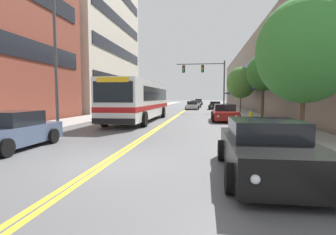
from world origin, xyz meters
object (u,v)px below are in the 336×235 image
object	(u,v)px
street_lamp_left_near	(60,36)
street_tree_right_far	(241,83)
city_bus	(140,99)
car_slate_blue_parked_left_near	(9,132)
street_tree_right_near	(305,51)
car_red_parked_right_mid	(225,113)
street_tree_right_mid	(263,73)
car_charcoal_parked_right_far	(215,106)
car_dark_grey_moving_third	(199,102)
traffic_signal_mast	(208,76)
car_black_parked_right_foreground	(265,149)
car_white_parked_left_mid	(157,105)
car_silver_moving_second	(192,106)
fire_hydrant	(251,117)
car_champagne_moving_lead	(196,104)

from	to	relation	value
street_lamp_left_near	street_tree_right_far	size ratio (longest dim) A/B	1.65
city_bus	car_slate_blue_parked_left_near	xyz separation A→B (m)	(-1.98, -11.85, -1.10)
street_tree_right_near	street_tree_right_far	size ratio (longest dim) A/B	1.06
car_red_parked_right_mid	street_tree_right_far	xyz separation A→B (m)	(2.67, 11.01, 3.00)
street_tree_right_near	street_tree_right_far	distance (m)	21.08
car_slate_blue_parked_left_near	street_tree_right_mid	world-z (taller)	street_tree_right_mid
city_bus	car_charcoal_parked_right_far	xyz separation A→B (m)	(6.72, 21.11, -1.16)
car_red_parked_right_mid	car_dark_grey_moving_third	xyz separation A→B (m)	(-3.12, 45.05, 0.04)
traffic_signal_mast	street_tree_right_far	xyz separation A→B (m)	(3.94, -1.28, -0.95)
car_black_parked_right_foreground	street_tree_right_mid	world-z (taller)	street_tree_right_mid
car_charcoal_parked_right_far	car_dark_grey_moving_third	size ratio (longest dim) A/B	0.93
car_slate_blue_parked_left_near	street_tree_right_far	xyz separation A→B (m)	(11.35, 23.71, 3.00)
car_black_parked_right_foreground	traffic_signal_mast	xyz separation A→B (m)	(-1.14, 27.09, 3.95)
car_white_parked_left_mid	traffic_signal_mast	distance (m)	10.21
car_silver_moving_second	car_black_parked_right_foreground	bearing A→B (deg)	-84.41
car_white_parked_left_mid	traffic_signal_mast	world-z (taller)	traffic_signal_mast
car_silver_moving_second	street_lamp_left_near	size ratio (longest dim) A/B	0.49
car_charcoal_parked_right_far	car_red_parked_right_mid	bearing A→B (deg)	-90.07
car_slate_blue_parked_left_near	fire_hydrant	xyz separation A→B (m)	(10.22, 9.81, -0.11)
car_red_parked_right_mid	street_tree_right_mid	bearing A→B (deg)	-1.57
car_silver_moving_second	car_dark_grey_moving_third	size ratio (longest dim) A/B	0.95
car_silver_moving_second	street_lamp_left_near	world-z (taller)	street_lamp_left_near
street_tree_right_near	car_white_parked_left_mid	bearing A→B (deg)	111.79
car_champagne_moving_lead	fire_hydrant	world-z (taller)	car_champagne_moving_lead
car_dark_grey_moving_third	car_red_parked_right_mid	bearing A→B (deg)	-86.04
car_slate_blue_parked_left_near	fire_hydrant	world-z (taller)	car_slate_blue_parked_left_near
street_tree_right_mid	street_tree_right_far	world-z (taller)	street_tree_right_far
street_lamp_left_near	street_tree_right_mid	xyz separation A→B (m)	(12.28, 7.72, -1.44)
car_slate_blue_parked_left_near	car_charcoal_parked_right_far	size ratio (longest dim) A/B	1.02
car_red_parked_right_mid	car_white_parked_left_mid	bearing A→B (deg)	116.30
car_white_parked_left_mid	street_tree_right_near	bearing A→B (deg)	-68.21
car_white_parked_left_mid	car_black_parked_right_foreground	size ratio (longest dim) A/B	1.02
car_white_parked_left_mid	car_slate_blue_parked_left_near	bearing A→B (deg)	-89.69
car_silver_moving_second	fire_hydrant	world-z (taller)	car_silver_moving_second
car_white_parked_left_mid	car_charcoal_parked_right_far	bearing A→B (deg)	15.00
car_dark_grey_moving_third	street_tree_right_mid	bearing A→B (deg)	-82.44
car_red_parked_right_mid	fire_hydrant	distance (m)	3.28
car_red_parked_right_mid	car_silver_moving_second	distance (m)	19.65
car_silver_moving_second	car_slate_blue_parked_left_near	bearing A→B (deg)	-99.22
car_red_parked_right_mid	street_tree_right_near	xyz separation A→B (m)	(2.34, -10.07, 3.11)
traffic_signal_mast	street_lamp_left_near	bearing A→B (deg)	-112.05
car_red_parked_right_mid	street_tree_right_far	size ratio (longest dim) A/B	0.89
car_red_parked_right_mid	fire_hydrant	xyz separation A→B (m)	(1.54, -2.89, -0.11)
car_red_parked_right_mid	fire_hydrant	bearing A→B (deg)	-61.94
city_bus	street_lamp_left_near	distance (m)	8.22
car_silver_moving_second	street_tree_right_far	world-z (taller)	street_tree_right_far
city_bus	car_champagne_moving_lead	distance (m)	29.60
street_tree_right_near	traffic_signal_mast	bearing A→B (deg)	99.15
car_red_parked_right_mid	car_charcoal_parked_right_far	bearing A→B (deg)	89.93
car_dark_grey_moving_third	street_tree_right_mid	xyz separation A→B (m)	(5.99, -45.13, 3.09)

